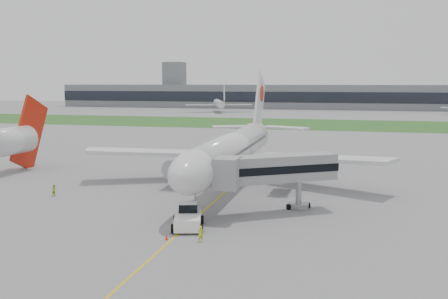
% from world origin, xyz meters
% --- Properties ---
extents(ground, '(600.00, 600.00, 0.00)m').
position_xyz_m(ground, '(0.00, 0.00, 0.00)').
color(ground, '#949497').
rests_on(ground, ground).
extents(apron_markings, '(70.00, 70.00, 0.04)m').
position_xyz_m(apron_markings, '(0.00, -5.00, 0.00)').
color(apron_markings, gold).
rests_on(apron_markings, ground).
extents(grass_strip, '(600.00, 50.00, 0.02)m').
position_xyz_m(grass_strip, '(0.00, 120.00, 0.01)').
color(grass_strip, '#2C5A22').
rests_on(grass_strip, ground).
extents(terminal_building, '(320.00, 22.30, 14.00)m').
position_xyz_m(terminal_building, '(0.00, 229.87, 7.00)').
color(terminal_building, gray).
rests_on(terminal_building, ground).
extents(control_tower, '(12.00, 12.00, 56.00)m').
position_xyz_m(control_tower, '(-90.00, 232.00, 0.00)').
color(control_tower, gray).
rests_on(control_tower, ground).
extents(airliner, '(48.13, 53.95, 17.88)m').
position_xyz_m(airliner, '(0.00, 4.87, 5.66)').
color(airliner, silver).
rests_on(airliner, ground).
extents(pushback_tug, '(4.33, 5.45, 2.51)m').
position_xyz_m(pushback_tug, '(0.29, -18.68, 1.16)').
color(pushback_tug, white).
rests_on(pushback_tug, ground).
extents(jet_bridge, '(14.24, 11.58, 7.19)m').
position_xyz_m(jet_bridge, '(8.06, -10.49, 5.32)').
color(jet_bridge, gray).
rests_on(jet_bridge, ground).
extents(safety_cone_left, '(0.38, 0.38, 0.52)m').
position_xyz_m(safety_cone_left, '(-0.50, -23.26, 0.26)').
color(safety_cone_left, red).
rests_on(safety_cone_left, ground).
extents(safety_cone_right, '(0.42, 0.42, 0.58)m').
position_xyz_m(safety_cone_right, '(0.50, -20.67, 0.29)').
color(safety_cone_right, red).
rests_on(safety_cone_right, ground).
extents(ground_crew_near, '(0.71, 0.67, 1.62)m').
position_xyz_m(ground_crew_near, '(2.98, -23.01, 0.81)').
color(ground_crew_near, '#C3DE25').
rests_on(ground_crew_near, ground).
extents(ground_crew_far, '(0.79, 0.93, 1.67)m').
position_xyz_m(ground_crew_far, '(-22.42, -8.63, 0.83)').
color(ground_crew_far, '#B9CD22').
rests_on(ground_crew_far, ground).
extents(neighbor_aircraft, '(5.13, 17.27, 14.14)m').
position_xyz_m(neighbor_aircraft, '(-40.07, 5.95, 5.60)').
color(neighbor_aircraft, '#B91D0A').
rests_on(neighbor_aircraft, ground).
extents(distant_aircraft_left, '(42.62, 40.09, 13.22)m').
position_xyz_m(distant_aircraft_left, '(-48.62, 183.73, 0.00)').
color(distant_aircraft_left, silver).
rests_on(distant_aircraft_left, ground).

